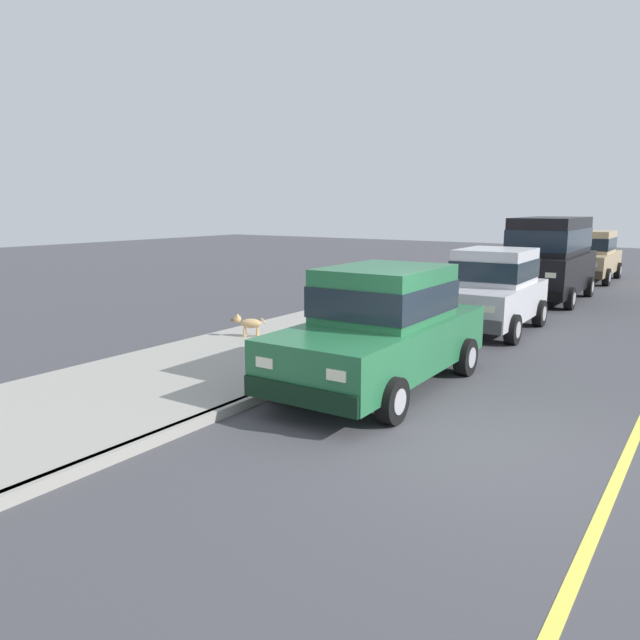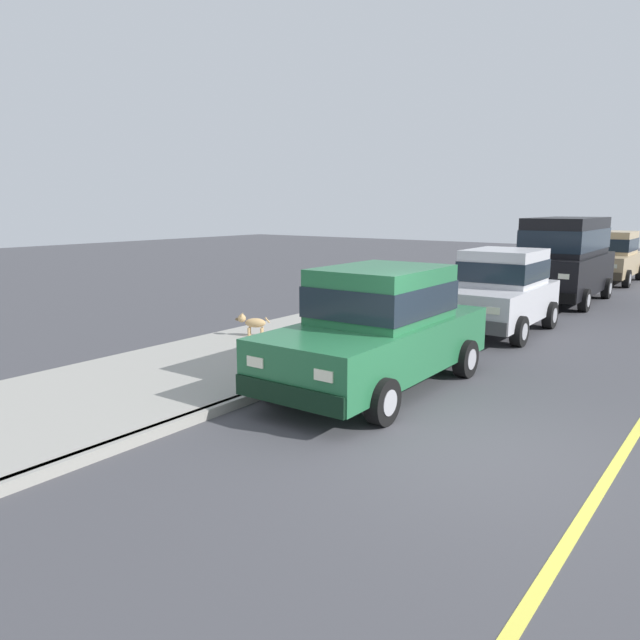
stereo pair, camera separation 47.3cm
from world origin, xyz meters
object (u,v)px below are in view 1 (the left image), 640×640
(car_tan_sedan, at_px, (589,255))
(dog_tan, at_px, (248,323))
(fire_hydrant, at_px, (424,306))
(car_green_sedan, at_px, (383,326))
(car_black_van, at_px, (550,255))
(car_silver_hatchback, at_px, (492,288))

(car_tan_sedan, distance_m, dog_tan, 16.21)
(dog_tan, relative_size, fire_hydrant, 0.92)
(car_green_sedan, xyz_separation_m, car_black_van, (-0.11, 10.81, 0.41))
(car_tan_sedan, xyz_separation_m, dog_tan, (-3.73, -15.77, -0.55))
(car_silver_hatchback, distance_m, car_black_van, 5.44)
(dog_tan, bearing_deg, car_black_van, 68.92)
(car_green_sedan, xyz_separation_m, fire_hydrant, (-1.57, 5.04, -0.51))
(car_silver_hatchback, xyz_separation_m, dog_tan, (-3.78, -4.23, -0.55))
(car_tan_sedan, height_order, fire_hydrant, car_tan_sedan)
(car_black_van, distance_m, fire_hydrant, 6.02)
(car_silver_hatchback, xyz_separation_m, car_black_van, (-0.06, 5.42, 0.42))
(car_green_sedan, bearing_deg, fire_hydrant, 107.34)
(dog_tan, height_order, fire_hydrant, fire_hydrant)
(car_green_sedan, height_order, dog_tan, car_green_sedan)
(car_tan_sedan, relative_size, dog_tan, 6.90)
(car_tan_sedan, bearing_deg, car_black_van, -90.11)
(car_green_sedan, bearing_deg, car_black_van, 90.56)
(car_green_sedan, distance_m, car_tan_sedan, 16.92)
(car_silver_hatchback, xyz_separation_m, fire_hydrant, (-1.53, -0.35, -0.50))
(fire_hydrant, bearing_deg, car_black_van, 75.73)
(car_tan_sedan, height_order, dog_tan, car_tan_sedan)
(car_silver_hatchback, xyz_separation_m, car_tan_sedan, (-0.05, 11.53, 0.01))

